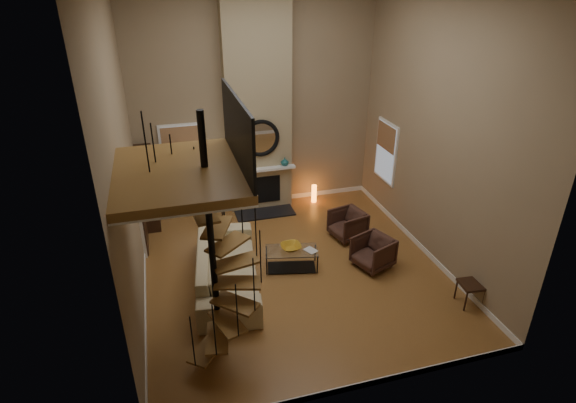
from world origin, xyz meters
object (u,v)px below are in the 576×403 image
object	(u,v)px
side_chair	(477,280)
armchair_far	(375,251)
accent_lamp	(314,193)
hutch	(147,189)
coffee_table	(291,257)
floor_lamp	(222,177)
armchair_near	(350,224)
sofa	(227,266)

from	to	relation	value
side_chair	armchair_far	bearing A→B (deg)	126.89
side_chair	accent_lamp	bearing A→B (deg)	107.26
hutch	coffee_table	bearing A→B (deg)	-44.66
coffee_table	side_chair	distance (m)	3.60
hutch	floor_lamp	size ratio (longest dim) A/B	1.17
hutch	coffee_table	world-z (taller)	hutch
floor_lamp	accent_lamp	bearing A→B (deg)	19.46
coffee_table	side_chair	size ratio (longest dim) A/B	1.25
accent_lamp	side_chair	world-z (taller)	side_chair
hutch	coffee_table	distance (m)	3.98
side_chair	hutch	bearing A→B (deg)	140.32
armchair_near	floor_lamp	distance (m)	3.15
armchair_far	accent_lamp	xyz separation A→B (m)	(-0.27, 3.20, -0.10)
sofa	armchair_near	world-z (taller)	sofa
sofa	floor_lamp	xyz separation A→B (m)	(0.27, 2.06, 1.02)
sofa	armchair_near	bearing A→B (deg)	-64.23
sofa	floor_lamp	world-z (taller)	floor_lamp
coffee_table	accent_lamp	world-z (taller)	accent_lamp
armchair_far	accent_lamp	distance (m)	3.22
armchair_far	coffee_table	xyz separation A→B (m)	(-1.72, 0.36, -0.07)
accent_lamp	coffee_table	bearing A→B (deg)	-117.15
side_chair	coffee_table	bearing A→B (deg)	145.76
armchair_near	floor_lamp	world-z (taller)	floor_lamp
armchair_near	floor_lamp	bearing A→B (deg)	-124.50
armchair_far	side_chair	size ratio (longest dim) A/B	0.78
armchair_near	accent_lamp	bearing A→B (deg)	172.66
armchair_far	floor_lamp	bearing A→B (deg)	-150.23
armchair_far	accent_lamp	bearing A→B (deg)	163.71
armchair_far	accent_lamp	world-z (taller)	armchair_far
coffee_table	side_chair	xyz separation A→B (m)	(2.97, -2.02, 0.24)
accent_lamp	side_chair	distance (m)	5.09
armchair_near	armchair_far	world-z (taller)	armchair_far
hutch	accent_lamp	xyz separation A→B (m)	(4.24, 0.08, -0.70)
side_chair	armchair_near	bearing A→B (deg)	114.18
sofa	armchair_far	size ratio (longest dim) A/B	3.97
armchair_near	side_chair	size ratio (longest dim) A/B	0.78
sofa	coffee_table	world-z (taller)	sofa
armchair_far	coffee_table	size ratio (longest dim) A/B	0.62
armchair_near	hutch	bearing A→B (deg)	-126.39
armchair_far	floor_lamp	world-z (taller)	floor_lamp
floor_lamp	accent_lamp	size ratio (longest dim) A/B	3.52
sofa	armchair_near	distance (m)	3.20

